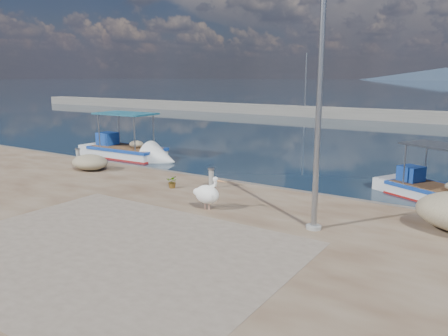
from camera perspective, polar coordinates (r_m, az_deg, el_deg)
ground at (r=14.35m, az=-8.43°, el=-7.72°), size 1400.00×1400.00×0.00m
quay_patch at (r=11.53m, az=-14.78°, el=-10.31°), size 9.00×7.00×0.01m
breakwater at (r=51.02m, az=23.05°, el=6.26°), size 120.00×2.20×7.50m
boat_left at (r=26.90m, az=-12.62°, el=1.89°), size 6.53×2.29×3.12m
boat_right at (r=19.10m, az=26.13°, el=-3.24°), size 5.54×3.96×2.56m
pelican at (r=14.22m, az=-2.17°, el=-3.39°), size 1.19×0.65×1.14m
lamp_post at (r=12.22m, az=12.30°, el=7.00°), size 0.44×0.96×7.00m
bollard_near at (r=17.00m, az=-1.67°, el=-1.19°), size 0.26×0.26×0.80m
bollard_far at (r=23.10m, az=-18.53°, el=1.61°), size 0.25×0.25×0.75m
potted_plant at (r=17.14m, az=-6.73°, el=-1.78°), size 0.58×0.55×0.51m
net_pile_b at (r=21.27m, az=-17.11°, el=0.72°), size 1.83×1.42×0.71m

